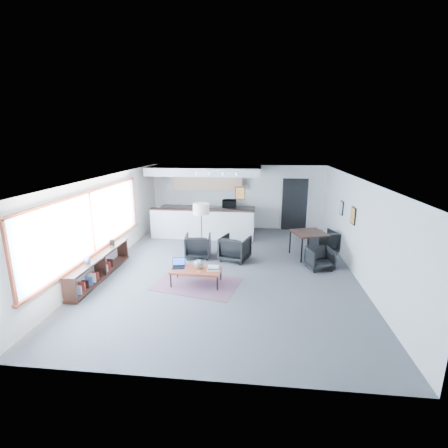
# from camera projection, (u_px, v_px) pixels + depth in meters

# --- Properties ---
(room) EXTENTS (7.02, 9.02, 2.62)m
(room) POSITION_uv_depth(u_px,v_px,m) (227.00, 225.00, 9.00)
(room) COLOR #48484A
(room) RESTS_ON ground
(window) EXTENTS (0.10, 5.95, 1.66)m
(window) POSITION_uv_depth(u_px,v_px,m) (92.00, 224.00, 8.45)
(window) COLOR #8CBFFF
(window) RESTS_ON room
(console) EXTENTS (0.35, 3.00, 0.80)m
(console) POSITION_uv_depth(u_px,v_px,m) (99.00, 267.00, 8.57)
(console) COLOR black
(console) RESTS_ON floor
(kitchenette) EXTENTS (4.20, 1.96, 2.60)m
(kitchenette) POSITION_uv_depth(u_px,v_px,m) (206.00, 198.00, 12.67)
(kitchenette) COLOR white
(kitchenette) RESTS_ON floor
(doorway) EXTENTS (1.10, 0.12, 2.15)m
(doorway) POSITION_uv_depth(u_px,v_px,m) (294.00, 204.00, 13.07)
(doorway) COLOR black
(doorway) RESTS_ON room
(track_light) EXTENTS (1.60, 0.07, 0.15)m
(track_light) POSITION_uv_depth(u_px,v_px,m) (216.00, 172.00, 10.86)
(track_light) COLOR silver
(track_light) RESTS_ON room
(wall_art_lower) EXTENTS (0.03, 0.38, 0.48)m
(wall_art_lower) POSITION_uv_depth(u_px,v_px,m) (353.00, 216.00, 8.96)
(wall_art_lower) COLOR black
(wall_art_lower) RESTS_ON room
(wall_art_upper) EXTENTS (0.03, 0.34, 0.44)m
(wall_art_upper) POSITION_uv_depth(u_px,v_px,m) (342.00, 208.00, 10.23)
(wall_art_upper) COLOR black
(wall_art_upper) RESTS_ON room
(kilim_rug) EXTENTS (2.34, 1.83, 0.01)m
(kilim_rug) POSITION_uv_depth(u_px,v_px,m) (197.00, 284.00, 8.32)
(kilim_rug) COLOR #53313F
(kilim_rug) RESTS_ON floor
(coffee_table) EXTENTS (1.29, 0.73, 0.42)m
(coffee_table) POSITION_uv_depth(u_px,v_px,m) (196.00, 270.00, 8.22)
(coffee_table) COLOR maroon
(coffee_table) RESTS_ON floor
(laptop) EXTENTS (0.35, 0.30, 0.23)m
(laptop) POSITION_uv_depth(u_px,v_px,m) (179.00, 264.00, 8.34)
(laptop) COLOR black
(laptop) RESTS_ON coffee_table
(ceramic_pot) EXTENTS (0.24, 0.24, 0.24)m
(ceramic_pot) POSITION_uv_depth(u_px,v_px,m) (199.00, 264.00, 8.22)
(ceramic_pot) COLOR gray
(ceramic_pot) RESTS_ON coffee_table
(book_stack) EXTENTS (0.34, 0.28, 0.10)m
(book_stack) POSITION_uv_depth(u_px,v_px,m) (214.00, 268.00, 8.15)
(book_stack) COLOR silver
(book_stack) RESTS_ON coffee_table
(coaster) EXTENTS (0.12, 0.12, 0.01)m
(coaster) POSITION_uv_depth(u_px,v_px,m) (199.00, 272.00, 8.05)
(coaster) COLOR #E5590C
(coaster) RESTS_ON coffee_table
(armchair_left) EXTENTS (0.84, 0.80, 0.80)m
(armchair_left) POSITION_uv_depth(u_px,v_px,m) (198.00, 245.00, 10.14)
(armchair_left) COLOR black
(armchair_left) RESTS_ON floor
(armchair_right) EXTENTS (1.00, 0.97, 0.83)m
(armchair_right) POSITION_uv_depth(u_px,v_px,m) (235.00, 247.00, 9.87)
(armchair_right) COLOR black
(armchair_right) RESTS_ON floor
(floor_lamp) EXTENTS (0.64, 0.64, 1.73)m
(floor_lamp) POSITION_uv_depth(u_px,v_px,m) (201.00, 211.00, 9.79)
(floor_lamp) COLOR black
(floor_lamp) RESTS_ON floor
(dining_table) EXTENTS (1.20, 1.20, 0.80)m
(dining_table) POSITION_uv_depth(u_px,v_px,m) (309.00, 234.00, 10.08)
(dining_table) COLOR black
(dining_table) RESTS_ON floor
(dining_chair_near) EXTENTS (0.69, 0.67, 0.58)m
(dining_chair_near) POSITION_uv_depth(u_px,v_px,m) (320.00, 259.00, 9.22)
(dining_chair_near) COLOR black
(dining_chair_near) RESTS_ON floor
(dining_chair_far) EXTENTS (0.81, 0.79, 0.67)m
(dining_chair_far) POSITION_uv_depth(u_px,v_px,m) (323.00, 242.00, 10.62)
(dining_chair_far) COLOR black
(dining_chair_far) RESTS_ON floor
(microwave) EXTENTS (0.56, 0.32, 0.37)m
(microwave) POSITION_uv_depth(u_px,v_px,m) (229.00, 203.00, 13.07)
(microwave) COLOR black
(microwave) RESTS_ON kitchenette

